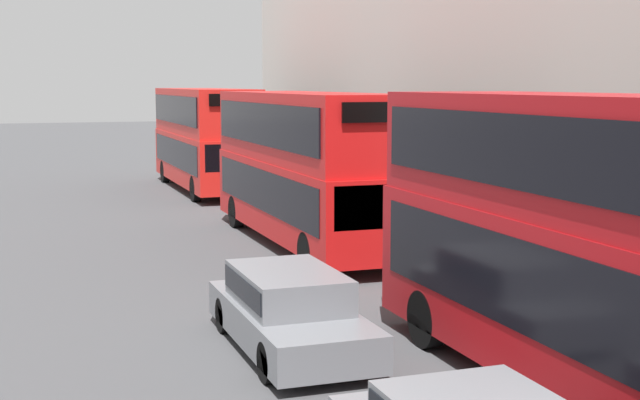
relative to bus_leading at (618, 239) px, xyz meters
The scene contains 4 objects.
bus_leading is the anchor object (origin of this frame).
bus_second_in_queue 13.47m from the bus_leading, 90.00° to the left, with size 2.59×10.42×4.25m.
bus_third_in_queue 27.05m from the bus_leading, 90.00° to the left, with size 2.59×10.25×4.27m.
car_hatchback 5.62m from the bus_leading, 129.31° to the left, with size 1.80×4.57×1.37m.
Camera 1 is at (-6.15, -5.47, 4.52)m, focal length 50.00 mm.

